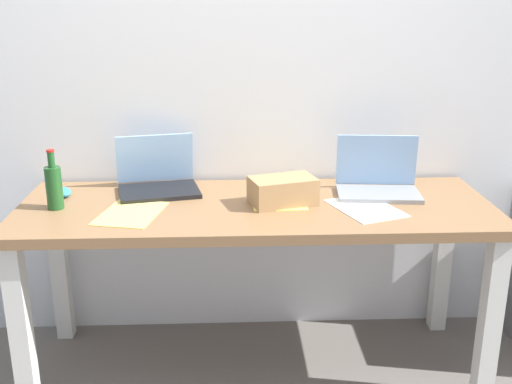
% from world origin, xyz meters
% --- Properties ---
extents(ground_plane, '(8.00, 8.00, 0.00)m').
position_xyz_m(ground_plane, '(0.00, 0.00, 0.00)').
color(ground_plane, slate).
extents(back_wall, '(5.20, 0.08, 2.60)m').
position_xyz_m(back_wall, '(0.00, 0.40, 1.30)').
color(back_wall, white).
rests_on(back_wall, ground).
extents(desk, '(1.87, 0.67, 0.73)m').
position_xyz_m(desk, '(0.00, 0.00, 0.63)').
color(desk, olive).
rests_on(desk, ground).
extents(laptop_left, '(0.37, 0.32, 0.23)m').
position_xyz_m(laptop_left, '(-0.41, 0.19, 0.78)').
color(laptop_left, black).
rests_on(laptop_left, desk).
extents(laptop_right, '(0.35, 0.25, 0.23)m').
position_xyz_m(laptop_right, '(0.51, 0.12, 0.78)').
color(laptop_right, gray).
rests_on(laptop_right, desk).
extents(beer_bottle, '(0.06, 0.06, 0.23)m').
position_xyz_m(beer_bottle, '(-0.78, -0.02, 0.82)').
color(beer_bottle, '#1E5123').
rests_on(beer_bottle, desk).
extents(computer_mouse, '(0.09, 0.11, 0.03)m').
position_xyz_m(computer_mouse, '(-0.79, 0.13, 0.75)').
color(computer_mouse, '#338CC6').
rests_on(computer_mouse, desk).
extents(cardboard_box, '(0.28, 0.22, 0.11)m').
position_xyz_m(cardboard_box, '(0.11, 0.00, 0.79)').
color(cardboard_box, tan).
rests_on(cardboard_box, desk).
extents(paper_sheet_near_back, '(0.22, 0.30, 0.00)m').
position_xyz_m(paper_sheet_near_back, '(0.09, 0.06, 0.73)').
color(paper_sheet_near_back, '#F4E06B').
rests_on(paper_sheet_near_back, desk).
extents(paper_sheet_front_right, '(0.30, 0.35, 0.00)m').
position_xyz_m(paper_sheet_front_right, '(0.42, -0.07, 0.73)').
color(paper_sheet_front_right, white).
rests_on(paper_sheet_front_right, desk).
extents(paper_sheet_front_left, '(0.27, 0.33, 0.00)m').
position_xyz_m(paper_sheet_front_left, '(-0.48, -0.09, 0.73)').
color(paper_sheet_front_left, '#F4E06B').
rests_on(paper_sheet_front_left, desk).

